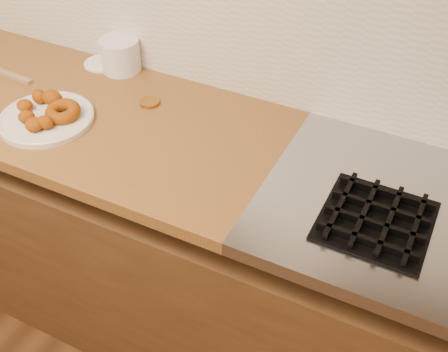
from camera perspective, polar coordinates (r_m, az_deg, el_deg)
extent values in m
cube|color=#513319|center=(2.05, -8.86, -6.09)|extent=(3.60, 0.60, 0.77)
cube|color=black|center=(1.40, 15.18, -4.41)|extent=(0.26, 0.26, 0.01)
cube|color=black|center=(1.40, 11.77, -2.87)|extent=(0.01, 0.24, 0.02)
cube|color=black|center=(1.33, 14.29, -6.44)|extent=(0.24, 0.01, 0.02)
cube|color=black|center=(1.40, 14.11, -3.60)|extent=(0.01, 0.24, 0.02)
cube|color=black|center=(1.37, 14.96, -4.77)|extent=(0.24, 0.01, 0.02)
cube|color=black|center=(1.39, 16.46, -4.34)|extent=(0.01, 0.24, 0.02)
cube|color=black|center=(1.41, 15.59, -3.20)|extent=(0.24, 0.01, 0.02)
cube|color=black|center=(1.39, 18.83, -5.07)|extent=(0.01, 0.24, 0.02)
cube|color=black|center=(1.46, 16.18, -1.72)|extent=(0.24, 0.01, 0.02)
cylinder|color=silver|center=(1.75, -17.59, 5.58)|extent=(0.28, 0.28, 0.02)
torus|color=#86440A|center=(1.72, -16.06, 6.33)|extent=(0.11, 0.11, 0.05)
ellipsoid|color=#86440A|center=(1.81, -18.28, 7.68)|extent=(0.06, 0.05, 0.05)
ellipsoid|color=#86440A|center=(1.79, -19.60, 6.79)|extent=(0.05, 0.05, 0.03)
ellipsoid|color=#86440A|center=(1.73, -19.43, 5.70)|extent=(0.06, 0.06, 0.04)
ellipsoid|color=#86440A|center=(1.69, -18.73, 4.99)|extent=(0.08, 0.07, 0.04)
ellipsoid|color=#86440A|center=(1.79, -17.06, 7.63)|extent=(0.07, 0.05, 0.05)
ellipsoid|color=#86440A|center=(1.69, -17.75, 5.21)|extent=(0.06, 0.05, 0.04)
cylinder|color=silver|center=(1.94, -10.48, 12.01)|extent=(0.17, 0.17, 0.11)
cylinder|color=white|center=(2.00, -12.32, 11.11)|extent=(0.16, 0.16, 0.01)
cylinder|color=#A36822|center=(1.76, -7.58, 7.41)|extent=(0.07, 0.07, 0.01)
cube|color=#926F4C|center=(2.01, -20.82, 9.51)|extent=(0.18, 0.03, 0.01)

